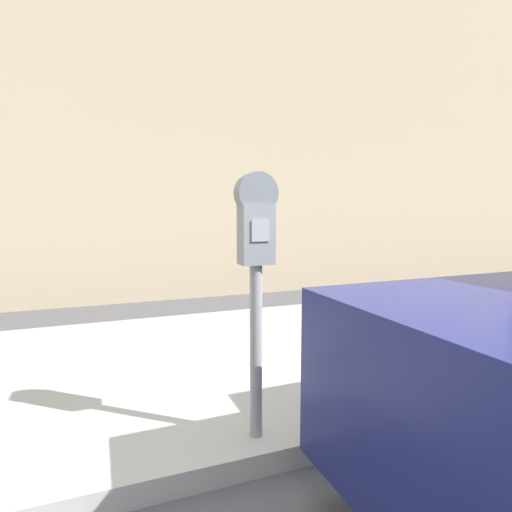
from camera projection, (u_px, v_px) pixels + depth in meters
sidewalk at (239, 359)px, 3.36m from camera, size 24.00×2.80×0.12m
building_facade at (174, 92)px, 5.80m from camera, size 24.00×0.30×6.09m
parking_meter at (256, 256)px, 2.01m from camera, size 0.21×0.12×1.37m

